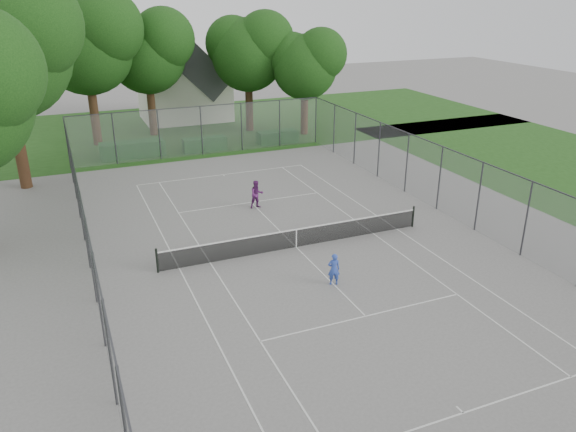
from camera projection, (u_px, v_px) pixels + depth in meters
name	position (u px, v px, depth m)	size (l,w,h in m)	color
ground	(296.00, 247.00, 26.04)	(120.00, 120.00, 0.00)	slate
grass_far	(176.00, 128.00, 48.26)	(60.00, 20.00, 0.00)	#1C4513
court_markings	(296.00, 247.00, 26.03)	(11.03, 23.83, 0.01)	silver
tennis_net	(296.00, 237.00, 25.84)	(12.87, 0.10, 1.10)	black
perimeter_fence	(297.00, 211.00, 25.36)	(18.08, 34.08, 3.52)	#38383D
tree_far_left	(86.00, 39.00, 40.28)	(7.89, 7.20, 11.34)	#382114
tree_far_midleft	(148.00, 48.00, 43.52)	(6.94, 6.33, 9.97)	#382114
tree_far_midright	(249.00, 49.00, 45.07)	(6.74, 6.15, 9.69)	#382114
tree_far_right	(306.00, 62.00, 44.18)	(5.88, 5.36, 8.45)	#382114
tree_side_back	(2.00, 41.00, 30.70)	(8.58, 7.83, 12.33)	#382114
hedge_left	(133.00, 149.00, 39.81)	(4.46, 1.34, 1.11)	#184A1A
hedge_mid	(205.00, 144.00, 41.33)	(3.19, 0.91, 1.00)	#184A1A
hedge_right	(278.00, 137.00, 43.51)	(3.12, 1.15, 0.94)	#184A1A
house	(184.00, 77.00, 50.18)	(7.53, 5.84, 9.37)	white
girl_player	(334.00, 269.00, 22.55)	(0.50, 0.33, 1.36)	#304CB5
woman_player	(257.00, 194.00, 30.46)	(0.75, 0.59, 1.55)	#632267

